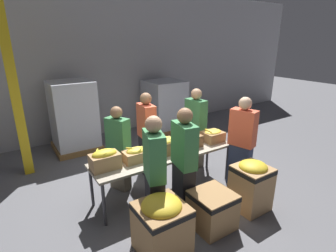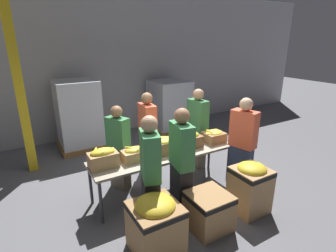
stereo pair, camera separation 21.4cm
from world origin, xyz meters
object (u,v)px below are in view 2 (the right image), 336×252
Objects in this scene: donation_bin_0 at (156,223)px; donation_bin_2 at (250,186)px; banana_box_3 at (189,140)px; volunteer_0 at (148,135)px; banana_box_4 at (214,136)px; volunteer_4 at (197,129)px; banana_box_0 at (103,158)px; support_pillar at (17,76)px; volunteer_1 at (150,175)px; pallet_stack_0 at (79,115)px; volunteer_3 at (181,164)px; donation_bin_1 at (209,210)px; pallet_stack_1 at (169,106)px; volunteer_5 at (242,145)px; volunteer_2 at (119,148)px; banana_box_1 at (135,154)px; banana_box_2 at (163,145)px; sorting_table at (165,156)px.

donation_bin_0 is 0.95× the size of donation_bin_2.
volunteer_0 is (-0.48, 0.73, -0.06)m from banana_box_3.
banana_box_4 is 0.23× the size of volunteer_0.
volunteer_4 is at bearing 41.94° from donation_bin_0.
donation_bin_0 is at bearing -53.04° from volunteer_4.
support_pillar is at bearing 113.76° from banana_box_0.
volunteer_1 is 2.15× the size of donation_bin_0.
pallet_stack_0 reaches higher than banana_box_0.
volunteer_3 reaches higher than banana_box_0.
donation_bin_1 is (0.88, 0.00, -0.12)m from donation_bin_0.
volunteer_1 is 1.15× the size of pallet_stack_1.
volunteer_0 is at bearing 27.57° from volunteer_5.
volunteer_2 reaches higher than banana_box_4.
donation_bin_2 is at bearing 28.91° from volunteer_0.
volunteer_2 reaches higher than banana_box_3.
volunteer_5 is 1.14× the size of pallet_stack_1.
banana_box_4 is 1.87m from volunteer_1.
donation_bin_2 is 0.56× the size of pallet_stack_1.
volunteer_0 is (-1.05, 0.76, -0.03)m from banana_box_4.
volunteer_5 is (0.20, -1.11, 0.00)m from volunteer_4.
volunteer_0 is (0.59, 0.73, -0.02)m from banana_box_1.
banana_box_2 is at bearing -0.11° from volunteer_0.
donation_bin_2 is at bearing 0.00° from donation_bin_0.
donation_bin_0 is 4.88m from pallet_stack_1.
banana_box_2 is 0.56× the size of donation_bin_0.
banana_box_1 is at bearing -84.34° from pallet_stack_0.
pallet_stack_0 is at bearing 21.43° from volunteer_3.
banana_box_1 is 0.96× the size of banana_box_2.
sorting_table is 5.83× the size of banana_box_2.
pallet_stack_0 is at bearing 106.21° from sorting_table.
support_pillar is (-1.38, 2.89, 1.14)m from volunteer_1.
sorting_table is 0.85m from volunteer_2.
pallet_stack_0 is (-0.84, 2.87, 0.15)m from sorting_table.
banana_box_0 is at bearing -52.66° from volunteer_0.
banana_box_3 reaches higher than banana_box_1.
support_pillar is at bearing 132.98° from sorting_table.
volunteer_4 is 3.71m from support_pillar.
banana_box_1 is 0.53m from banana_box_2.
donation_bin_0 is at bearing -18.86° from volunteer_0.
volunteer_5 is (1.86, -0.58, -0.02)m from banana_box_1.
banana_box_3 is at bearing -32.31° from volunteer_3.
volunteer_4 is 2.14× the size of donation_bin_0.
volunteer_3 is 3.61m from support_pillar.
volunteer_1 reaches higher than banana_box_3.
pallet_stack_0 reaches higher than banana_box_3.
donation_bin_0 is (-0.26, -1.20, -0.45)m from banana_box_1.
banana_box_0 is 0.26× the size of volunteer_4.
banana_box_0 is 0.99× the size of banana_box_2.
sorting_table is 0.66× the size of support_pillar.
volunteer_4 is 3.04m from pallet_stack_0.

